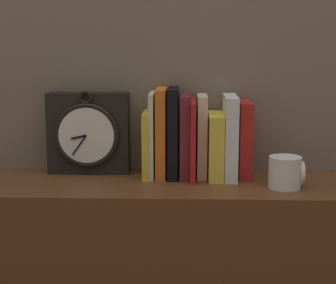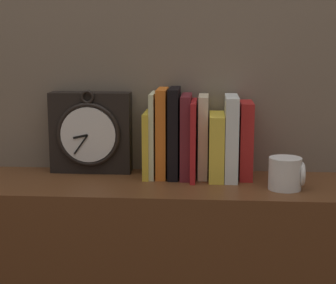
{
  "view_description": "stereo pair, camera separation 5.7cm",
  "coord_description": "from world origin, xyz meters",
  "px_view_note": "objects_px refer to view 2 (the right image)",
  "views": [
    {
      "loc": [
        0.05,
        -1.4,
        1.22
      ],
      "look_at": [
        0.0,
        0.0,
        0.96
      ],
      "focal_mm": 60.0,
      "sensor_mm": 36.0,
      "label": 1
    },
    {
      "loc": [
        0.1,
        -1.39,
        1.22
      ],
      "look_at": [
        0.0,
        0.0,
        0.96
      ],
      "focal_mm": 60.0,
      "sensor_mm": 36.0,
      "label": 2
    }
  ],
  "objects_px": {
    "book_slot9_red": "(246,140)",
    "book_slot4_maroon": "(186,136)",
    "mug": "(286,173)",
    "book_slot0_yellow": "(148,144)",
    "book_slot2_orange": "(162,133)",
    "book_slot7_yellow": "(217,146)",
    "book_slot1_cream": "(153,135)",
    "book_slot5_red": "(194,140)",
    "clock": "(91,133)",
    "book_slot8_white": "(231,137)",
    "book_slot3_black": "(174,133)",
    "book_slot6_cream": "(203,136)"
  },
  "relations": [
    {
      "from": "book_slot7_yellow",
      "to": "book_slot3_black",
      "type": "bearing_deg",
      "value": 175.57
    },
    {
      "from": "book_slot1_cream",
      "to": "book_slot7_yellow",
      "type": "distance_m",
      "value": 0.17
    },
    {
      "from": "book_slot2_orange",
      "to": "book_slot3_black",
      "type": "xyz_separation_m",
      "value": [
        0.03,
        -0.0,
        0.0
      ]
    },
    {
      "from": "mug",
      "to": "book_slot4_maroon",
      "type": "bearing_deg",
      "value": 156.49
    },
    {
      "from": "book_slot6_cream",
      "to": "clock",
      "type": "bearing_deg",
      "value": 175.75
    },
    {
      "from": "book_slot7_yellow",
      "to": "book_slot9_red",
      "type": "relative_size",
      "value": 0.85
    },
    {
      "from": "book_slot4_maroon",
      "to": "book_slot6_cream",
      "type": "bearing_deg",
      "value": 10.01
    },
    {
      "from": "clock",
      "to": "book_slot3_black",
      "type": "height_order",
      "value": "book_slot3_black"
    },
    {
      "from": "book_slot4_maroon",
      "to": "book_slot7_yellow",
      "type": "xyz_separation_m",
      "value": [
        0.08,
        -0.01,
        -0.02
      ]
    },
    {
      "from": "book_slot6_cream",
      "to": "mug",
      "type": "relative_size",
      "value": 2.52
    },
    {
      "from": "clock",
      "to": "book_slot6_cream",
      "type": "relative_size",
      "value": 1.06
    },
    {
      "from": "book_slot0_yellow",
      "to": "book_slot2_orange",
      "type": "height_order",
      "value": "book_slot2_orange"
    },
    {
      "from": "book_slot0_yellow",
      "to": "book_slot8_white",
      "type": "xyz_separation_m",
      "value": [
        0.22,
        -0.01,
        0.02
      ]
    },
    {
      "from": "book_slot2_orange",
      "to": "book_slot4_maroon",
      "type": "xyz_separation_m",
      "value": [
        0.06,
        -0.0,
        -0.01
      ]
    },
    {
      "from": "book_slot3_black",
      "to": "book_slot7_yellow",
      "type": "bearing_deg",
      "value": -4.43
    },
    {
      "from": "book_slot9_red",
      "to": "book_slot4_maroon",
      "type": "bearing_deg",
      "value": -177.97
    },
    {
      "from": "book_slot0_yellow",
      "to": "book_slot2_orange",
      "type": "xyz_separation_m",
      "value": [
        0.04,
        0.0,
        0.03
      ]
    },
    {
      "from": "book_slot2_orange",
      "to": "book_slot0_yellow",
      "type": "bearing_deg",
      "value": -174.54
    },
    {
      "from": "book_slot8_white",
      "to": "mug",
      "type": "distance_m",
      "value": 0.18
    },
    {
      "from": "book_slot2_orange",
      "to": "mug",
      "type": "distance_m",
      "value": 0.34
    },
    {
      "from": "clock",
      "to": "book_slot0_yellow",
      "type": "bearing_deg",
      "value": -10.49
    },
    {
      "from": "clock",
      "to": "book_slot6_cream",
      "type": "height_order",
      "value": "clock"
    },
    {
      "from": "book_slot3_black",
      "to": "book_slot6_cream",
      "type": "height_order",
      "value": "book_slot3_black"
    },
    {
      "from": "book_slot5_red",
      "to": "mug",
      "type": "height_order",
      "value": "book_slot5_red"
    },
    {
      "from": "clock",
      "to": "book_slot9_red",
      "type": "bearing_deg",
      "value": -3.44
    },
    {
      "from": "book_slot3_black",
      "to": "book_slot9_red",
      "type": "bearing_deg",
      "value": 1.32
    },
    {
      "from": "book_slot2_orange",
      "to": "book_slot5_red",
      "type": "distance_m",
      "value": 0.09
    },
    {
      "from": "book_slot2_orange",
      "to": "book_slot5_red",
      "type": "relative_size",
      "value": 1.14
    },
    {
      "from": "book_slot1_cream",
      "to": "book_slot7_yellow",
      "type": "bearing_deg",
      "value": -3.67
    },
    {
      "from": "clock",
      "to": "book_slot5_red",
      "type": "height_order",
      "value": "clock"
    },
    {
      "from": "book_slot1_cream",
      "to": "book_slot5_red",
      "type": "height_order",
      "value": "book_slot1_cream"
    },
    {
      "from": "book_slot2_orange",
      "to": "book_slot9_red",
      "type": "height_order",
      "value": "book_slot2_orange"
    },
    {
      "from": "book_slot4_maroon",
      "to": "book_slot9_red",
      "type": "distance_m",
      "value": 0.16
    },
    {
      "from": "book_slot5_red",
      "to": "book_slot8_white",
      "type": "relative_size",
      "value": 0.94
    },
    {
      "from": "clock",
      "to": "book_slot9_red",
      "type": "distance_m",
      "value": 0.42
    },
    {
      "from": "book_slot8_white",
      "to": "mug",
      "type": "xyz_separation_m",
      "value": [
        0.13,
        -0.1,
        -0.07
      ]
    },
    {
      "from": "book_slot3_black",
      "to": "book_slot4_maroon",
      "type": "relative_size",
      "value": 1.08
    },
    {
      "from": "book_slot3_black",
      "to": "book_slot9_red",
      "type": "distance_m",
      "value": 0.19
    },
    {
      "from": "book_slot5_red",
      "to": "book_slot8_white",
      "type": "bearing_deg",
      "value": 2.77
    },
    {
      "from": "book_slot6_cream",
      "to": "book_slot8_white",
      "type": "xyz_separation_m",
      "value": [
        0.07,
        -0.02,
        0.0
      ]
    },
    {
      "from": "book_slot1_cream",
      "to": "book_slot8_white",
      "type": "height_order",
      "value": "book_slot1_cream"
    },
    {
      "from": "clock",
      "to": "book_slot0_yellow",
      "type": "distance_m",
      "value": 0.17
    },
    {
      "from": "book_slot4_maroon",
      "to": "book_slot9_red",
      "type": "bearing_deg",
      "value": 2.03
    },
    {
      "from": "book_slot8_white",
      "to": "mug",
      "type": "bearing_deg",
      "value": -37.56
    },
    {
      "from": "book_slot0_yellow",
      "to": "book_slot4_maroon",
      "type": "xyz_separation_m",
      "value": [
        0.1,
        -0.0,
        0.02
      ]
    },
    {
      "from": "mug",
      "to": "book_slot3_black",
      "type": "bearing_deg",
      "value": 158.67
    },
    {
      "from": "book_slot6_cream",
      "to": "book_slot9_red",
      "type": "xyz_separation_m",
      "value": [
        0.11,
        -0.0,
        -0.01
      ]
    },
    {
      "from": "clock",
      "to": "book_slot6_cream",
      "type": "bearing_deg",
      "value": -4.25
    },
    {
      "from": "book_slot5_red",
      "to": "book_slot1_cream",
      "type": "bearing_deg",
      "value": 171.85
    },
    {
      "from": "clock",
      "to": "book_slot6_cream",
      "type": "xyz_separation_m",
      "value": [
        0.31,
        -0.02,
        -0.0
      ]
    }
  ]
}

